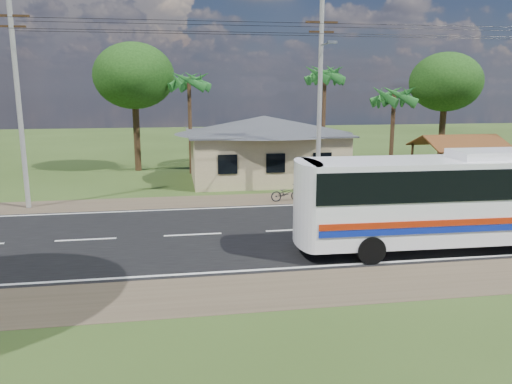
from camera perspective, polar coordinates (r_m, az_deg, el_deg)
ground at (r=22.63m, az=4.26°, el=-4.40°), size 120.00×120.00×0.00m
road at (r=22.63m, az=4.26°, el=-4.37°), size 120.00×16.00×0.03m
house at (r=34.85m, az=0.95°, el=5.83°), size 12.40×10.00×5.00m
waiting_shed at (r=34.91m, az=22.21°, el=5.10°), size 5.20×4.48×3.35m
concrete_barrier at (r=32.27m, az=23.02°, el=0.44°), size 7.00×0.30×0.90m
utility_poles at (r=28.68m, az=6.66°, el=10.70°), size 32.80×2.22×11.00m
palm_near at (r=35.29m, az=15.52°, el=10.47°), size 2.80×2.80×6.70m
palm_mid at (r=38.27m, az=7.87°, el=13.04°), size 2.80×2.80×8.20m
palm_far at (r=37.12m, az=-7.68°, el=12.34°), size 2.80×2.80×7.70m
tree_behind_house at (r=39.21m, az=-13.78°, el=12.72°), size 6.00×6.00×9.61m
tree_behind_shed at (r=42.70m, az=20.86°, el=11.62°), size 5.60×5.60×9.02m
coach_bus at (r=21.20m, az=22.74°, el=-0.14°), size 12.78×3.01×3.95m
motorcycle at (r=28.22m, az=3.47°, el=-0.12°), size 1.80×0.72×0.93m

